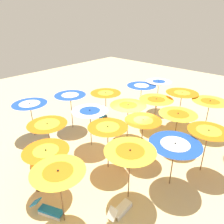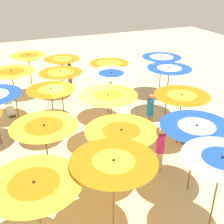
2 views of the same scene
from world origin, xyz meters
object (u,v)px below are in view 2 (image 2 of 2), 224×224
Objects in this scene: beach_umbrella_18 at (12,75)px; lounger_4 at (45,90)px; lounger_1 at (96,97)px; lounger_0 at (10,110)px; beach_umbrella_14 at (62,62)px; beach_umbrella_0 at (221,165)px; beach_umbrella_7 at (108,99)px; beach_umbrella_5 at (114,166)px; beach_umbrella_10 at (35,189)px; beach_umbrella_8 at (111,76)px; beach_umbrella_11 at (45,131)px; beach_umbrella_3 at (169,72)px; beach_umbrella_12 at (51,93)px; lounger_3 at (57,126)px; beach_umbrella_6 at (121,135)px; lounger_2 at (194,138)px; beach_umbrella_9 at (109,66)px; beach_umbrella_2 at (181,100)px; beach_umbrella_13 at (61,75)px; beachgoer_2 at (160,149)px; beachgoer_1 at (150,113)px; beach_umbrella_4 at (161,60)px; beach_umbrella_19 at (29,59)px; beachgoer_0 at (70,77)px.

beach_umbrella_18 is 3.95m from lounger_4.
lounger_4 is at bearing 146.33° from lounger_1.
beach_umbrella_14 is at bearing 108.06° from lounger_0.
beach_umbrella_0 is 1.07× the size of beach_umbrella_7.
beach_umbrella_5 is 1.04× the size of beach_umbrella_10.
beach_umbrella_11 is at bearing 132.17° from beach_umbrella_8.
beach_umbrella_14 is (4.35, 3.99, -0.27)m from beach_umbrella_3.
beach_umbrella_12 is at bearing 24.52° from beach_umbrella_0.
beach_umbrella_10 is at bearing -0.16° from lounger_3.
beach_umbrella_6 is 1.88× the size of lounger_3.
beach_umbrella_6 is at bearing 29.34° from lounger_2.
beach_umbrella_9 is at bearing 140.26° from lounger_3.
beach_umbrella_2 is at bearing -150.96° from beach_umbrella_8.
beach_umbrella_13 is at bearing 164.95° from lounger_3.
beachgoer_2 is (1.85, -2.57, -1.30)m from beach_umbrella_5.
beach_umbrella_9 is 4.24m from beachgoer_1.
beach_umbrella_4 is at bearing -24.00° from beach_umbrella_3.
beach_umbrella_19 is (2.59, -1.12, -0.04)m from beach_umbrella_18.
lounger_3 is (2.98, 4.38, -1.78)m from beach_umbrella_2.
beach_umbrella_7 is (4.06, -1.52, -0.11)m from beach_umbrella_5.
lounger_4 is (2.22, 3.16, -1.71)m from beach_umbrella_9.
beach_umbrella_8 reaches higher than beach_umbrella_11.
beach_umbrella_6 is 3.86m from beachgoer_1.
beach_umbrella_14 is at bearing 56.79° from beach_umbrella_9.
beach_umbrella_12 is at bearing 165.51° from beachgoer_0.
beach_umbrella_18 is (5.03, 0.45, 0.32)m from beach_umbrella_11.
lounger_0 is (5.60, 6.15, -1.77)m from beach_umbrella_2.
beach_umbrella_18 is at bearing 83.33° from beachgoer_1.
beachgoer_1 is 2.73m from beachgoer_2.
lounger_1 is at bearing -1.73° from beach_umbrella_8.
beach_umbrella_0 reaches higher than beach_umbrella_18.
beachgoer_0 is at bearing -51.79° from beachgoer_2.
beach_umbrella_7 is 1.65× the size of lounger_4.
lounger_2 is 0.72× the size of beachgoer_2.
beach_umbrella_9 is at bearing -64.74° from beachgoer_2.
beach_umbrella_5 is at bearing 67.38° from beach_umbrella_0.
lounger_1 is (6.92, -1.64, -1.73)m from beach_umbrella_6.
beach_umbrella_2 is 5.15m from beach_umbrella_4.
lounger_0 is 1.00× the size of lounger_2.
beachgoer_2 is at bearing 128.31° from beach_umbrella_2.
beach_umbrella_7 is 0.96× the size of beach_umbrella_12.
beach_umbrella_8 is at bearing -110.25° from beach_umbrella_13.
beach_umbrella_4 is at bearing -89.83° from beach_umbrella_18.
beach_umbrella_12 is at bearing -16.30° from beach_umbrella_10.
beach_umbrella_18 reaches higher than beach_umbrella_7.
beach_umbrella_14 is 8.27m from beachgoer_2.
beach_umbrella_7 is at bearing -95.96° from lounger_1.
beach_umbrella_0 is at bearing -151.57° from beach_umbrella_6.
beach_umbrella_19 is (3.46, 0.91, -0.04)m from beach_umbrella_13.
beach_umbrella_12 is 1.95× the size of lounger_2.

